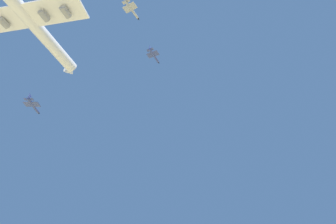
{
  "coord_description": "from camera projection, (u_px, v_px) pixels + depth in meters",
  "views": [
    {
      "loc": [
        -51.17,
        88.31,
        1.69
      ],
      "look_at": [
        18.83,
        59.98,
        53.42
      ],
      "focal_mm": 26.05,
      "sensor_mm": 36.0,
      "label": 1
    }
  ],
  "objects": [
    {
      "name": "chase_jet_lead",
      "position": [
        154.0,
        56.0,
        165.37
      ],
      "size": [
        12.6,
        13.06,
        4.0
      ],
      "rotation": [
        0.0,
        0.0,
        -0.81
      ],
      "color": "#38478C"
    },
    {
      "name": "chase_jet_right_wing",
      "position": [
        33.0,
        106.0,
        133.08
      ],
      "size": [
        15.14,
        9.04,
        4.0
      ],
      "rotation": [
        0.0,
        0.0,
        -0.36
      ],
      "color": "#38478C"
    },
    {
      "name": "carrier_jet",
      "position": [
        27.0,
        16.0,
        114.22
      ],
      "size": [
        67.77,
        56.14,
        19.62
      ],
      "rotation": [
        0.07,
        0.0,
        -0.6
      ],
      "color": "white"
    },
    {
      "name": "chase_jet_left_wing",
      "position": [
        132.0,
        9.0,
        144.77
      ],
      "size": [
        11.97,
        13.58,
        4.0
      ],
      "rotation": [
        0.0,
        0.0,
        -0.88
      ],
      "color": "#999EA3"
    }
  ]
}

